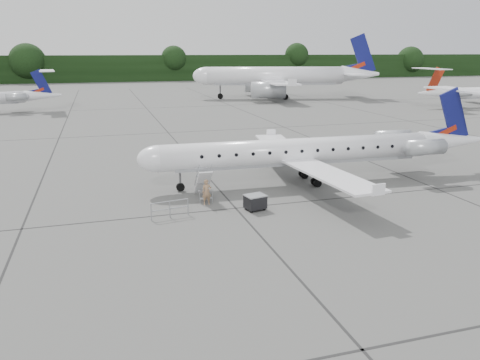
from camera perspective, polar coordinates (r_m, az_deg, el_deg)
name	(u,v)px	position (r m, az deg, el deg)	size (l,w,h in m)	color
ground	(351,215)	(28.36, 13.34, -4.12)	(320.00, 320.00, 0.00)	#61615E
treeline	(142,68)	(153.72, -11.87, 13.19)	(260.00, 4.00, 8.00)	black
main_regional_jet	(299,139)	(33.69, 7.25, 5.04)	(25.54, 18.39, 6.55)	white
airstair	(203,184)	(30.30, -4.51, -0.43)	(0.85, 2.18, 2.05)	white
passenger	(207,192)	(29.20, -4.08, -1.49)	(0.59, 0.39, 1.62)	#987352
safety_railing	(170,210)	(27.22, -8.54, -3.58)	(2.20, 0.08, 1.00)	#96999E
baggage_cart	(255,202)	(28.25, 1.86, -2.69)	(1.16, 0.94, 1.00)	black
bg_narrowbody	(275,67)	(95.56, 4.30, 13.60)	(34.74, 25.01, 12.47)	white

